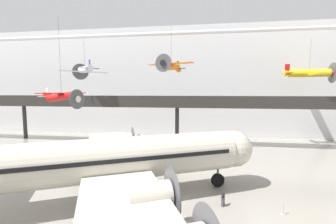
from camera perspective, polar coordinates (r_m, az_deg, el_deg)
ground_plane at (r=18.83m, az=-5.87°, el=-24.50°), size 260.00×260.00×0.00m
hangar_back_wall at (r=47.84m, az=3.37°, el=7.61°), size 140.00×3.00×22.45m
mezzanine_walkway at (r=38.76m, az=2.19°, el=1.80°), size 110.00×3.20×8.56m
ceiling_truss_beam at (r=36.14m, az=1.61°, el=19.37°), size 120.00×0.60×0.60m
airliner_silver_main at (r=19.72m, az=-15.80°, el=-11.78°), size 26.81×31.56×10.56m
suspended_plane_yellow_lowwing at (r=44.14m, az=32.21°, el=8.33°), size 7.61×9.36×7.17m
suspended_plane_red_highwing at (r=28.59m, az=-25.40°, el=3.67°), size 5.24×6.28×10.30m
suspended_plane_orange_highwing at (r=30.22m, az=0.80°, el=11.49°), size 6.24×5.28×6.11m
suspended_plane_white_twin at (r=38.95m, az=-20.37°, el=10.02°), size 6.53×6.46×6.53m
stanchion_barrier at (r=20.53m, az=27.20°, el=-21.38°), size 0.36×0.36×1.08m
info_sign_pedestal at (r=20.17m, az=13.79°, el=-21.01°), size 0.41×0.70×1.24m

